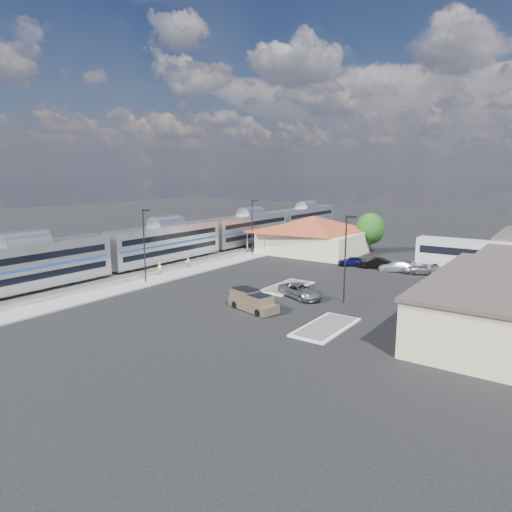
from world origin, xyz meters
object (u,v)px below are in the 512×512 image
Objects in this scene: pickup_truck at (253,302)px; coach_bus at (471,254)px; station_depot at (312,234)px; suv at (301,291)px.

coach_bus is (13.74, 30.38, 1.61)m from pickup_truck.
coach_bus is at bearing -10.25° from pickup_truck.
station_depot reaches higher than pickup_truck.
coach_bus reaches higher than suv.
suv is at bearing -64.22° from station_depot.
pickup_truck is 33.38m from coach_bus.
station_depot is 3.21× the size of pickup_truck.
station_depot is 3.33× the size of suv.
pickup_truck is 6.76m from suv.
station_depot is 33.23m from pickup_truck.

